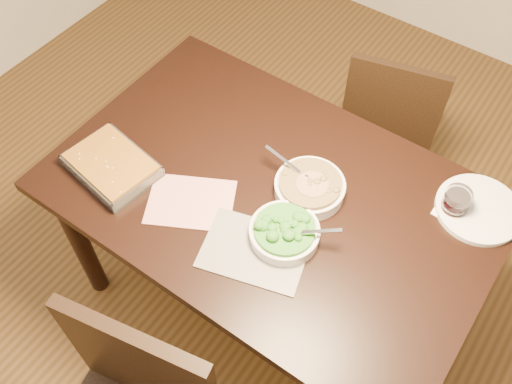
{
  "coord_description": "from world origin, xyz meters",
  "views": [
    {
      "loc": [
        0.57,
        -0.9,
        2.22
      ],
      "look_at": [
        -0.02,
        -0.06,
        0.8
      ],
      "focal_mm": 40.0,
      "sensor_mm": 36.0,
      "label": 1
    }
  ],
  "objects": [
    {
      "name": "wine_tumbler",
      "position": [
        0.5,
        0.26,
        0.8
      ],
      "size": [
        0.08,
        0.08,
        0.09
      ],
      "color": "black",
      "rests_on": "coaster"
    },
    {
      "name": "ground",
      "position": [
        0.0,
        0.0,
        0.0
      ],
      "size": [
        4.0,
        4.0,
        0.0
      ],
      "primitive_type": "plane",
      "color": "#422C12",
      "rests_on": "ground"
    },
    {
      "name": "magazine_a",
      "position": [
        -0.18,
        -0.18,
        0.75
      ],
      "size": [
        0.33,
        0.3,
        0.01
      ],
      "primitive_type": "cube",
      "rotation": [
        0.0,
        0.0,
        0.49
      ],
      "color": "#AF3532",
      "rests_on": "table"
    },
    {
      "name": "coaster",
      "position": [
        0.5,
        0.26,
        0.75
      ],
      "size": [
        0.1,
        0.1,
        0.0
      ],
      "primitive_type": "cube",
      "color": "white",
      "rests_on": "table"
    },
    {
      "name": "baking_dish",
      "position": [
        -0.47,
        -0.23,
        0.78
      ],
      "size": [
        0.31,
        0.25,
        0.05
      ],
      "rotation": [
        0.0,
        0.0,
        -0.15
      ],
      "color": "silver",
      "rests_on": "table"
    },
    {
      "name": "dinner_plate",
      "position": [
        0.56,
        0.31,
        0.76
      ],
      "size": [
        0.26,
        0.26,
        0.02
      ],
      "primitive_type": "cylinder",
      "color": "silver",
      "rests_on": "table"
    },
    {
      "name": "magazine_b",
      "position": [
        0.08,
        -0.21,
        0.75
      ],
      "size": [
        0.35,
        0.29,
        0.01
      ],
      "primitive_type": "cube",
      "rotation": [
        0.0,
        0.0,
        0.28
      ],
      "color": "#23242B",
      "rests_on": "table"
    },
    {
      "name": "table",
      "position": [
        0.0,
        0.0,
        0.65
      ],
      "size": [
        1.4,
        0.9,
        0.75
      ],
      "color": "black",
      "rests_on": "ground"
    },
    {
      "name": "broccoli_bowl",
      "position": [
        0.13,
        -0.12,
        0.78
      ],
      "size": [
        0.23,
        0.21,
        0.08
      ],
      "color": "white",
      "rests_on": "table"
    },
    {
      "name": "chair_far",
      "position": [
        0.07,
        0.8,
        0.45
      ],
      "size": [
        0.46,
        0.46,
        0.81
      ],
      "rotation": [
        0.0,
        0.0,
        3.39
      ],
      "color": "black",
      "rests_on": "ground"
    },
    {
      "name": "stew_bowl",
      "position": [
        0.1,
        0.07,
        0.78
      ],
      "size": [
        0.25,
        0.23,
        0.09
      ],
      "color": "white",
      "rests_on": "table"
    }
  ]
}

